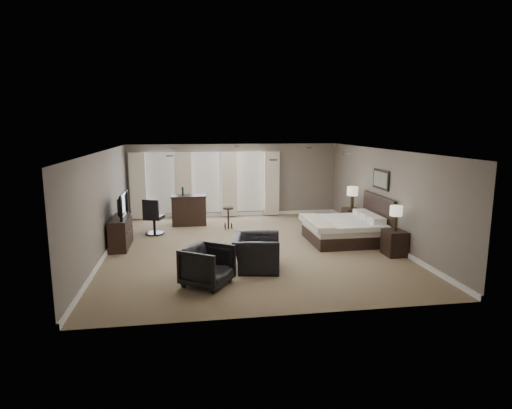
{
  "coord_description": "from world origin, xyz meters",
  "views": [
    {
      "loc": [
        -1.59,
        -11.0,
        3.2
      ],
      "look_at": [
        0.2,
        0.4,
        1.1
      ],
      "focal_mm": 30.0,
      "sensor_mm": 36.0,
      "label": 1
    }
  ],
  "objects": [
    {
      "name": "bed",
      "position": [
        2.58,
        0.2,
        0.65
      ],
      "size": [
        2.04,
        1.95,
        1.3
      ],
      "primitive_type": "cube",
      "color": "silver",
      "rests_on": "ground"
    },
    {
      "name": "tv",
      "position": [
        -3.45,
        0.59,
        0.89
      ],
      "size": [
        0.66,
        1.14,
        0.15
      ],
      "primitive_type": "imported",
      "rotation": [
        0.0,
        0.0,
        1.57
      ],
      "color": "black",
      "rests_on": "dresser"
    },
    {
      "name": "window_bay",
      "position": [
        -1.0,
        4.11,
        1.2
      ],
      "size": [
        5.25,
        0.2,
        2.3
      ],
      "color": "silver",
      "rests_on": "room"
    },
    {
      "name": "room",
      "position": [
        0.0,
        0.0,
        1.3
      ],
      "size": [
        7.6,
        8.6,
        2.64
      ],
      "color": "#74634A",
      "rests_on": "ground"
    },
    {
      "name": "dresser",
      "position": [
        -3.45,
        0.59,
        0.41
      ],
      "size": [
        0.45,
        1.4,
        0.82
      ],
      "primitive_type": "cube",
      "color": "black",
      "rests_on": "ground"
    },
    {
      "name": "wall_art",
      "position": [
        3.7,
        0.2,
        1.75
      ],
      "size": [
        0.04,
        0.96,
        0.56
      ],
      "primitive_type": "cube",
      "color": "slate",
      "rests_on": "room"
    },
    {
      "name": "armchair_far",
      "position": [
        -1.27,
        -2.6,
        0.45
      ],
      "size": [
        1.17,
        1.19,
        0.9
      ],
      "primitive_type": "imported",
      "rotation": [
        0.0,
        0.0,
        0.97
      ],
      "color": "black",
      "rests_on": "ground"
    },
    {
      "name": "nightstand_near",
      "position": [
        3.47,
        -1.25,
        0.32
      ],
      "size": [
        0.48,
        0.59,
        0.64
      ],
      "primitive_type": "cube",
      "color": "black",
      "rests_on": "ground"
    },
    {
      "name": "armchair_near",
      "position": [
        -0.12,
        -1.72,
        0.52
      ],
      "size": [
        0.98,
        1.31,
        1.04
      ],
      "primitive_type": "imported",
      "rotation": [
        0.0,
        0.0,
        1.38
      ],
      "color": "black",
      "rests_on": "ground"
    },
    {
      "name": "bar_stool_right",
      "position": [
        -0.4,
        2.21,
        0.35
      ],
      "size": [
        0.35,
        0.35,
        0.7
      ],
      "primitive_type": "cube",
      "rotation": [
        0.0,
        0.0,
        -0.05
      ],
      "color": "black",
      "rests_on": "ground"
    },
    {
      "name": "bar_counter",
      "position": [
        -1.63,
        2.98,
        0.5
      ],
      "size": [
        1.15,
        0.6,
        1.0
      ],
      "primitive_type": "cube",
      "color": "black",
      "rests_on": "ground"
    },
    {
      "name": "bar_stool_left",
      "position": [
        -1.78,
        2.88,
        0.4
      ],
      "size": [
        0.41,
        0.41,
        0.79
      ],
      "primitive_type": "cube",
      "rotation": [
        0.0,
        0.0,
        -0.09
      ],
      "color": "black",
      "rests_on": "ground"
    },
    {
      "name": "lamp_near",
      "position": [
        3.47,
        -1.25,
        0.95
      ],
      "size": [
        0.31,
        0.31,
        0.63
      ],
      "primitive_type": "cube",
      "color": "beige",
      "rests_on": "nightstand_near"
    },
    {
      "name": "nightstand_far",
      "position": [
        3.47,
        1.65,
        0.32
      ],
      "size": [
        0.48,
        0.59,
        0.64
      ],
      "primitive_type": "cube",
      "color": "black",
      "rests_on": "ground"
    },
    {
      "name": "lamp_far",
      "position": [
        3.47,
        1.65,
        1.0
      ],
      "size": [
        0.34,
        0.34,
        0.71
      ],
      "primitive_type": "cube",
      "color": "beige",
      "rests_on": "nightstand_far"
    },
    {
      "name": "desk_chair",
      "position": [
        -2.67,
        1.89,
        0.55
      ],
      "size": [
        0.71,
        0.71,
        1.1
      ],
      "primitive_type": "cube",
      "rotation": [
        0.0,
        0.0,
        2.83
      ],
      "color": "black",
      "rests_on": "ground"
    }
  ]
}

